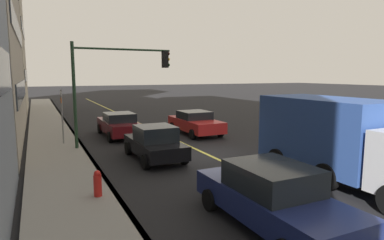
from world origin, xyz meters
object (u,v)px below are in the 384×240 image
at_px(car_navy, 272,196).
at_px(fire_hydrant, 98,186).
at_px(street_sign_post, 62,113).
at_px(car_maroon, 119,124).
at_px(traffic_light_mast, 116,75).
at_px(truck_blue, 343,138).
at_px(car_red, 195,122).
at_px(car_black, 155,143).

height_order(car_navy, fire_hydrant, car_navy).
bearing_deg(car_navy, fire_hydrant, 44.96).
bearing_deg(street_sign_post, fire_hydrant, -177.96).
relative_size(car_navy, fire_hydrant, 4.97).
bearing_deg(car_navy, car_maroon, 2.48).
bearing_deg(car_maroon, street_sign_post, 114.15).
distance_m(traffic_light_mast, fire_hydrant, 8.10).
bearing_deg(truck_blue, car_maroon, 22.72).
height_order(car_navy, street_sign_post, street_sign_post).
bearing_deg(fire_hydrant, street_sign_post, 2.04).
xyz_separation_m(car_red, street_sign_post, (-0.23, 7.84, 1.02)).
xyz_separation_m(car_navy, street_sign_post, (12.14, 3.88, 0.97)).
bearing_deg(car_maroon, fire_hydrant, 163.41).
distance_m(street_sign_post, fire_hydrant, 8.66).
height_order(car_maroon, car_navy, car_navy).
distance_m(car_navy, car_black, 7.46).
distance_m(car_maroon, fire_hydrant, 10.47).
bearing_deg(traffic_light_mast, car_black, -164.20).
distance_m(car_black, car_red, 6.60).
bearing_deg(car_navy, car_red, -17.74).
distance_m(truck_blue, fire_hydrant, 8.27).
xyz_separation_m(truck_blue, traffic_light_mast, (8.97, 5.76, 2.15)).
relative_size(truck_blue, traffic_light_mast, 1.27).
bearing_deg(car_red, car_navy, 162.26).
height_order(car_red, fire_hydrant, car_red).
relative_size(street_sign_post, fire_hydrant, 3.17).
bearing_deg(car_red, car_black, 138.18).
relative_size(car_maroon, car_navy, 1.02).
relative_size(traffic_light_mast, street_sign_post, 1.78).
relative_size(car_maroon, truck_blue, 0.70).
relative_size(truck_blue, street_sign_post, 2.27).
distance_m(car_navy, car_red, 12.99).
xyz_separation_m(car_navy, car_red, (12.37, -3.96, -0.05)).
bearing_deg(car_black, truck_blue, -139.88).
xyz_separation_m(car_red, truck_blue, (-10.67, -0.44, 0.82)).
height_order(car_maroon, truck_blue, truck_blue).
distance_m(traffic_light_mast, street_sign_post, 3.51).
bearing_deg(street_sign_post, car_black, -143.75).
relative_size(car_maroon, car_black, 1.18).
bearing_deg(fire_hydrant, traffic_light_mast, -17.41).
xyz_separation_m(street_sign_post, fire_hydrant, (-8.55, -0.30, -1.29)).
distance_m(car_red, traffic_light_mast, 6.32).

